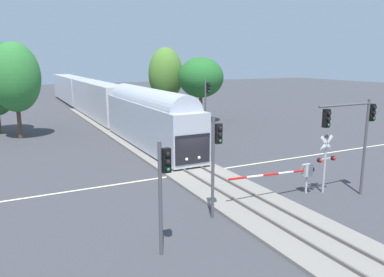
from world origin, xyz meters
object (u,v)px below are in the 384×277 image
at_px(commuter_train, 97,98).
at_px(traffic_signal_near_left, 164,180).
at_px(crossing_signal_mast, 326,157).
at_px(traffic_signal_near_right, 355,125).
at_px(traffic_signal_median, 216,152).
at_px(traffic_signal_far_side, 207,101).
at_px(crossing_gate_near, 298,172).
at_px(oak_behind_train, 15,77).
at_px(oak_far_right, 201,78).
at_px(elm_centre_background, 166,75).

height_order(commuter_train, traffic_signal_near_left, commuter_train).
bearing_deg(crossing_signal_mast, traffic_signal_near_right, -59.79).
height_order(commuter_train, traffic_signal_median, commuter_train).
xyz_separation_m(traffic_signal_far_side, traffic_signal_near_left, (-12.04, -18.14, -0.85)).
bearing_deg(crossing_gate_near, traffic_signal_median, -173.90).
height_order(traffic_signal_near_right, oak_behind_train, oak_behind_train).
xyz_separation_m(commuter_train, oak_far_right, (10.82, -10.34, 3.02)).
height_order(traffic_signal_far_side, traffic_signal_near_left, traffic_signal_far_side).
bearing_deg(traffic_signal_near_right, commuter_train, 98.75).
bearing_deg(oak_far_right, crossing_gate_near, -105.79).
bearing_deg(traffic_signal_near_right, crossing_signal_mast, 120.21).
bearing_deg(oak_far_right, crossing_signal_mast, -102.09).
relative_size(traffic_signal_far_side, elm_centre_background, 0.64).
height_order(traffic_signal_near_left, oak_far_right, oak_far_right).
xyz_separation_m(crossing_gate_near, traffic_signal_near_left, (-9.85, -2.94, 1.83)).
bearing_deg(elm_centre_background, commuter_train, 151.15).
distance_m(commuter_train, oak_far_right, 15.27).
bearing_deg(commuter_train, elm_centre_background, -28.85).
xyz_separation_m(traffic_signal_near_left, oak_far_right, (17.22, 29.02, 2.51)).
bearing_deg(traffic_signal_median, oak_behind_train, 106.54).
relative_size(crossing_signal_mast, traffic_signal_far_side, 0.60).
height_order(commuter_train, traffic_signal_far_side, traffic_signal_far_side).
distance_m(crossing_gate_near, traffic_signal_far_side, 15.60).
bearing_deg(crossing_signal_mast, oak_behind_train, 120.78).
distance_m(commuter_train, crossing_signal_mast, 37.23).
distance_m(crossing_signal_mast, oak_far_right, 27.36).
height_order(traffic_signal_far_side, elm_centre_background, elm_centre_background).
height_order(commuter_train, crossing_gate_near, commuter_train).
height_order(traffic_signal_near_right, elm_centre_background, elm_centre_background).
xyz_separation_m(commuter_train, elm_centre_background, (8.42, -4.64, 3.25)).
height_order(commuter_train, oak_far_right, oak_far_right).
height_order(traffic_signal_near_right, traffic_signal_near_left, traffic_signal_near_right).
bearing_deg(traffic_signal_median, traffic_signal_far_side, 62.43).
bearing_deg(oak_far_right, traffic_signal_median, -116.72).
height_order(crossing_gate_near, traffic_signal_median, traffic_signal_median).
height_order(traffic_signal_near_left, oak_behind_train, oak_behind_train).
bearing_deg(crossing_gate_near, crossing_signal_mast, -14.74).
bearing_deg(crossing_signal_mast, oak_far_right, 77.91).
height_order(traffic_signal_far_side, traffic_signal_median, traffic_signal_far_side).
bearing_deg(traffic_signal_near_left, traffic_signal_median, 31.29).
bearing_deg(crossing_signal_mast, commuter_train, 97.93).
bearing_deg(oak_behind_train, elm_centre_background, 17.61).
distance_m(commuter_train, elm_centre_background, 10.14).
xyz_separation_m(traffic_signal_far_side, elm_centre_background, (2.78, 16.58, 1.88)).
bearing_deg(elm_centre_background, oak_far_right, -67.19).
relative_size(crossing_signal_mast, oak_far_right, 0.44).
xyz_separation_m(commuter_train, traffic_signal_near_left, (-6.41, -39.36, 0.51)).
bearing_deg(oak_behind_train, crossing_signal_mast, -59.22).
bearing_deg(traffic_signal_median, oak_far_right, 63.28).
distance_m(oak_behind_train, elm_centre_background, 19.84).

